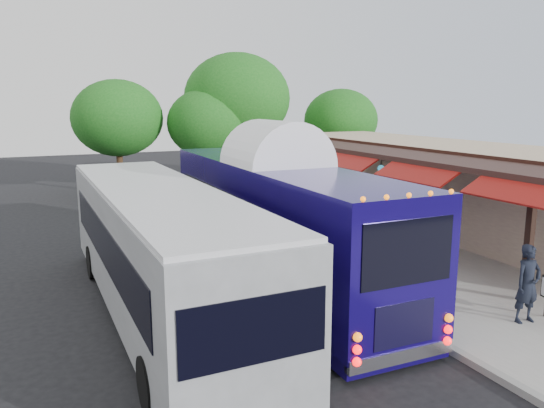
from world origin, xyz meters
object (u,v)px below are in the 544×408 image
coach_bus (276,216)px  ped_c (299,228)px  ped_d (291,197)px  ped_a (528,284)px  city_bus (159,245)px  ped_b (330,205)px

coach_bus → ped_c: size_ratio=7.34×
coach_bus → ped_d: bearing=61.0°
ped_a → city_bus: bearing=153.6°
ped_a → ped_c: ped_a is taller
ped_a → coach_bus: bearing=131.4°
ped_b → ped_d: ped_b is taller
ped_c → ped_d: ped_d is taller
ped_b → ped_d: 2.76m
ped_b → ped_a: bearing=61.3°
ped_d → city_bus: bearing=49.8°
ped_b → ped_c: bearing=17.9°
city_bus → ped_d: 11.76m
coach_bus → ped_d: 8.96m
ped_a → ped_b: size_ratio=0.96×
ped_a → ped_b: bearing=89.9°
ped_b → ped_c: size_ratio=1.20×
city_bus → ped_b: (8.51, 5.76, -0.67)m
ped_b → ped_d: (-0.40, 2.73, -0.08)m
ped_d → coach_bus: bearing=63.5°
ped_c → coach_bus: bearing=53.6°
city_bus → ped_c: 6.61m
city_bus → ped_c: (5.71, 3.22, -0.83)m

